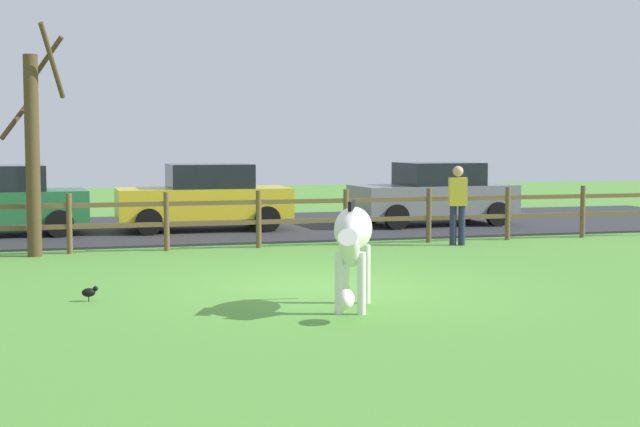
% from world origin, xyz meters
% --- Properties ---
extents(ground_plane, '(60.00, 60.00, 0.00)m').
position_xyz_m(ground_plane, '(0.00, 0.00, 0.00)').
color(ground_plane, '#549338').
extents(parking_asphalt, '(28.00, 7.40, 0.05)m').
position_xyz_m(parking_asphalt, '(0.00, 9.30, 0.03)').
color(parking_asphalt, '#2D2D33').
rests_on(parking_asphalt, ground_plane).
extents(paddock_fence, '(20.37, 0.11, 1.16)m').
position_xyz_m(paddock_fence, '(-0.87, 5.00, 0.66)').
color(paddock_fence, brown).
rests_on(paddock_fence, ground_plane).
extents(bare_tree, '(1.22, 1.24, 4.28)m').
position_xyz_m(bare_tree, '(-4.25, 4.80, 2.04)').
color(bare_tree, '#513A23').
rests_on(bare_tree, ground_plane).
extents(zebra, '(1.00, 1.83, 1.41)m').
position_xyz_m(zebra, '(-0.19, -2.01, 0.93)').
color(zebra, white).
rests_on(zebra, ground_plane).
extents(crow_on_grass, '(0.21, 0.10, 0.20)m').
position_xyz_m(crow_on_grass, '(-3.42, -0.48, 0.13)').
color(crow_on_grass, black).
rests_on(crow_on_grass, ground_plane).
extents(parked_car_grey, '(4.08, 2.04, 1.56)m').
position_xyz_m(parked_car_grey, '(5.22, 8.27, 0.84)').
color(parked_car_grey, slate).
rests_on(parked_car_grey, parking_asphalt).
extents(parked_car_yellow, '(4.01, 1.90, 1.56)m').
position_xyz_m(parked_car_yellow, '(-0.52, 8.44, 0.84)').
color(parked_car_yellow, yellow).
rests_on(parked_car_yellow, parking_asphalt).
extents(visitor_near_fence, '(0.40, 0.30, 1.64)m').
position_xyz_m(visitor_near_fence, '(4.10, 4.34, 0.91)').
color(visitor_near_fence, '#232847').
rests_on(visitor_near_fence, ground_plane).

